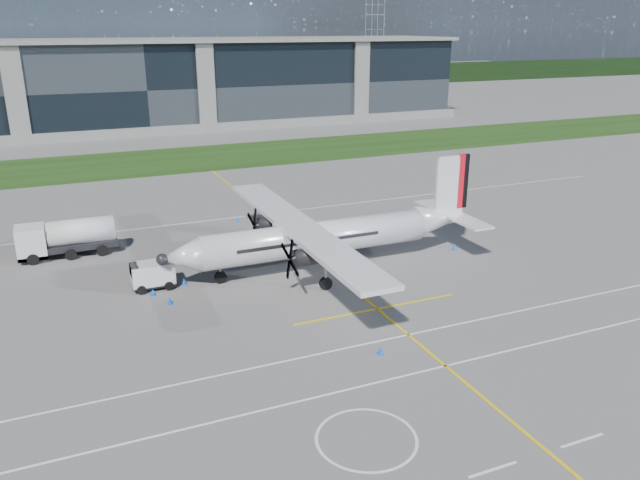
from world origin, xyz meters
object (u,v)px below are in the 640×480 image
at_px(pylon_east, 374,34).
at_px(fuel_tanker_truck, 59,239).
at_px(ground_crew_person, 165,263).
at_px(turboprop_aircraft, 327,218).
at_px(safety_cone_nose_port, 170,300).
at_px(baggage_tug, 153,275).
at_px(safety_cone_stbdwing, 239,220).
at_px(safety_cone_portwing, 381,350).
at_px(safety_cone_tail, 454,247).
at_px(safety_cone_fwd, 153,292).
at_px(safety_cone_nose_stbd, 184,281).

height_order(pylon_east, fuel_tanker_truck, pylon_east).
bearing_deg(ground_crew_person, turboprop_aircraft, -101.53).
height_order(pylon_east, safety_cone_nose_port, pylon_east).
bearing_deg(pylon_east, fuel_tanker_truck, -126.41).
height_order(turboprop_aircraft, baggage_tug, turboprop_aircraft).
distance_m(baggage_tug, safety_cone_stbdwing, 16.37).
xyz_separation_m(safety_cone_portwing, safety_cone_tail, (14.10, 13.04, 0.00)).
bearing_deg(safety_cone_portwing, baggage_tug, 125.15).
bearing_deg(baggage_tug, fuel_tanker_truck, 121.78).
bearing_deg(safety_cone_portwing, safety_cone_tail, 42.76).
bearing_deg(turboprop_aircraft, safety_cone_nose_port, -170.30).
distance_m(ground_crew_person, safety_cone_fwd, 4.05).
bearing_deg(turboprop_aircraft, safety_cone_nose_stbd, 175.55).
relative_size(baggage_tug, safety_cone_nose_stbd, 6.38).
bearing_deg(safety_cone_nose_stbd, safety_cone_tail, -4.16).
distance_m(fuel_tanker_truck, baggage_tug, 11.19).
xyz_separation_m(baggage_tug, safety_cone_nose_port, (0.57, -3.22, -0.71)).
distance_m(turboprop_aircraft, baggage_tug, 13.56).
relative_size(baggage_tug, safety_cone_tail, 6.38).
distance_m(turboprop_aircraft, safety_cone_fwd, 13.95).
bearing_deg(safety_cone_portwing, safety_cone_stbdwing, 90.83).
distance_m(safety_cone_fwd, safety_cone_portwing, 17.30).
bearing_deg(safety_cone_tail, ground_crew_person, 169.74).
xyz_separation_m(safety_cone_stbdwing, safety_cone_portwing, (0.40, -27.76, 0.00)).
bearing_deg(safety_cone_stbdwing, baggage_tug, -128.01).
relative_size(fuel_tanker_truck, safety_cone_nose_stbd, 16.02).
xyz_separation_m(safety_cone_nose_stbd, safety_cone_stbdwing, (7.91, 13.09, 0.00)).
bearing_deg(safety_cone_nose_stbd, safety_cone_stbdwing, 58.86).
relative_size(ground_crew_person, safety_cone_nose_port, 3.57).
bearing_deg(safety_cone_stbdwing, pylon_east, 57.52).
relative_size(turboprop_aircraft, safety_cone_stbdwing, 52.96).
relative_size(turboprop_aircraft, fuel_tanker_truck, 3.31).
xyz_separation_m(turboprop_aircraft, ground_crew_person, (-11.92, 3.45, -3.08)).
distance_m(fuel_tanker_truck, safety_cone_portwing, 29.39).
height_order(baggage_tug, safety_cone_tail, baggage_tug).
relative_size(baggage_tug, safety_cone_nose_port, 6.38).
distance_m(baggage_tug, safety_cone_portwing, 18.21).
xyz_separation_m(ground_crew_person, safety_cone_fwd, (-1.52, -3.70, -0.64)).
xyz_separation_m(turboprop_aircraft, safety_cone_nose_port, (-12.61, -2.16, -3.72)).
relative_size(safety_cone_fwd, safety_cone_portwing, 1.00).
relative_size(turboprop_aircraft, safety_cone_nose_stbd, 52.96).
xyz_separation_m(pylon_east, safety_cone_portwing, (-84.66, -161.37, -14.75)).
height_order(fuel_tanker_truck, ground_crew_person, fuel_tanker_truck).
height_order(baggage_tug, safety_cone_nose_stbd, baggage_tug).
bearing_deg(safety_cone_nose_port, safety_cone_portwing, -49.65).
height_order(fuel_tanker_truck, safety_cone_tail, fuel_tanker_truck).
distance_m(pylon_east, fuel_tanker_truck, 170.75).
bearing_deg(safety_cone_nose_stbd, pylon_east, 57.63).
distance_m(turboprop_aircraft, fuel_tanker_truck, 21.94).
height_order(safety_cone_fwd, safety_cone_tail, same).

